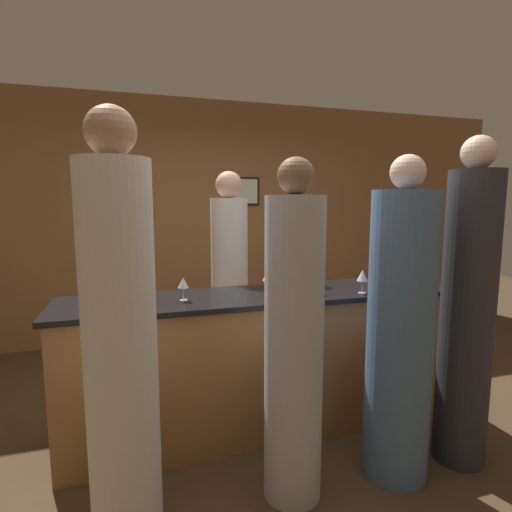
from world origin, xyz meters
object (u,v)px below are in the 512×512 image
Objects in this scene: bartender at (230,289)px; guest_0 at (467,314)px; guest_3 at (120,346)px; guest_1 at (400,332)px; wine_bottle_0 at (141,281)px; wine_bottle_1 at (119,280)px; ice_bucket at (308,273)px; guest_2 at (294,344)px.

bartender is 0.94× the size of guest_0.
guest_1 is at bearing 0.67° from guest_3.
guest_0 is 0.47m from guest_1.
bartender is at bearing 130.23° from guest_0.
bartender reaches higher than wine_bottle_0.
bartender is at bearing 58.75° from guest_3.
wine_bottle_0 is at bearing 156.02° from guest_0.
guest_1 is 1.53m from guest_3.
wine_bottle_1 is (-0.87, -0.42, 0.21)m from bartender.
wine_bottle_1 reaches higher than ice_bucket.
guest_2 is at bearing -118.34° from ice_bucket.
wine_bottle_0 is at bearing 82.56° from guest_3.
guest_0 is 1.99m from guest_3.
guest_0 is at bearing -23.98° from wine_bottle_0.
guest_2 is at bearing -45.67° from wine_bottle_1.
guest_3 is at bearing -87.85° from wine_bottle_1.
wine_bottle_1 is at bearing 25.86° from bartender.
guest_1 is at bearing 116.96° from bartender.
bartender reaches higher than wine_bottle_1.
ice_bucket is at bearing 33.55° from guest_3.
ice_bucket is at bearing 127.03° from guest_0.
guest_2 is 1.32m from wine_bottle_1.
ice_bucket is (1.33, 0.88, 0.13)m from guest_3.
wine_bottle_0 is (-0.76, 0.82, 0.23)m from guest_2.
guest_0 reaches higher than wine_bottle_1.
guest_1 reaches higher than wine_bottle_1.
guest_2 is at bearing -47.13° from wine_bottle_0.
guest_0 is 1.13m from guest_2.
wine_bottle_0 is at bearing 132.87° from guest_2.
guest_0 is 10.60× the size of ice_bucket.
bartender is at bearing 135.24° from ice_bucket.
wine_bottle_1 is (-2.03, 0.95, 0.15)m from guest_0.
guest_3 reaches higher than guest_1.
wine_bottle_1 is (-1.56, 0.94, 0.22)m from guest_1.
ice_bucket is (0.46, 0.86, 0.22)m from guest_2.
guest_1 is 1.66m from wine_bottle_0.
guest_3 is (-1.53, -0.02, 0.09)m from guest_1.
wine_bottle_1 is at bearing 143.36° from wine_bottle_0.
bartender is at bearing 25.86° from wine_bottle_1.
guest_1 reaches higher than wine_bottle_0.
guest_1 reaches higher than guest_2.
guest_3 is 7.64× the size of wine_bottle_1.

